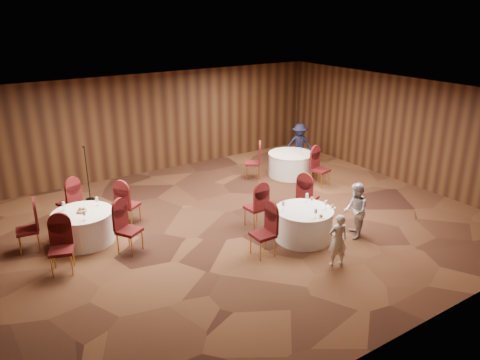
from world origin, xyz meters
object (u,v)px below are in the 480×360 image
table_left (84,227)px  woman_b (355,211)px  table_right (291,164)px  man_c (299,144)px  table_main (303,224)px  woman_a (338,240)px  mic_stand (89,185)px

table_left → woman_b: 6.31m
table_right → man_c: 1.27m
table_main → woman_b: size_ratio=1.01×
table_main → woman_a: size_ratio=1.16×
table_main → woman_a: 1.34m
table_main → woman_b: 1.25m
table_left → woman_a: size_ratio=1.18×
woman_a → table_right: bearing=-100.6°
woman_a → man_c: bearing=-104.8°
table_left → woman_a: woman_a is taller
mic_stand → woman_b: (4.55, -5.72, 0.22)m
woman_a → man_c: size_ratio=0.82×
man_c → woman_b: bearing=-79.4°
woman_b → man_c: size_ratio=0.95×
table_right → man_c: (0.98, 0.74, 0.33)m
table_left → woman_b: size_ratio=1.03×
woman_a → woman_b: (1.26, 0.72, 0.09)m
table_left → man_c: size_ratio=0.97×
mic_stand → man_c: 7.06m
table_main → man_c: man_c is taller
table_left → woman_a: 5.74m
mic_stand → woman_a: bearing=-63.0°
table_main → table_left: 5.09m
table_main → table_left: size_ratio=0.99×
table_main → woman_b: bearing=-29.0°
table_main → table_left: bearing=148.3°
mic_stand → woman_b: bearing=-51.5°
table_right → woman_b: size_ratio=1.07×
table_left → table_right: same height
table_main → table_right: bearing=54.8°
mic_stand → woman_a: (3.29, -6.44, 0.13)m
woman_b → table_main: bearing=-81.6°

